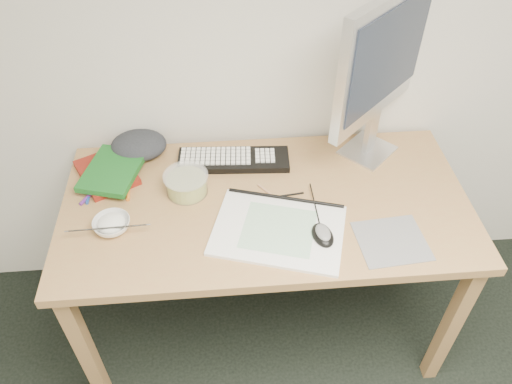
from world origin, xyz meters
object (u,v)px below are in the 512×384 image
desk (266,218)px  rice_bowl (112,225)px  monitor (385,60)px  sketchpad (278,230)px  keyboard (234,160)px

desk → rice_bowl: (-0.51, -0.08, 0.10)m
desk → monitor: (0.41, 0.24, 0.47)m
sketchpad → monitor: 0.66m
keyboard → sketchpad: bearing=-67.0°
monitor → sketchpad: bearing=-179.4°
keyboard → rice_bowl: (-0.41, -0.30, 0.01)m
desk → rice_bowl: 0.53m
monitor → rice_bowl: 1.05m
sketchpad → rice_bowl: rice_bowl is taller
sketchpad → rice_bowl: bearing=-169.3°
desk → sketchpad: (0.03, -0.14, 0.09)m
desk → monitor: bearing=30.1°
sketchpad → keyboard: bearing=126.3°
monitor → rice_bowl: size_ratio=5.16×
keyboard → monitor: bearing=6.1°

